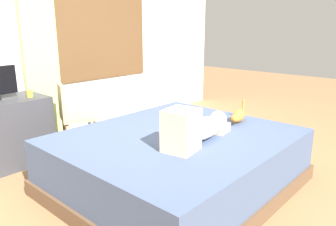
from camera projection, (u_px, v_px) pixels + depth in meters
name	position (u px, v px, depth m)	size (l,w,h in m)	color
ground_plane	(193.00, 190.00, 3.07)	(16.00, 16.00, 0.00)	olive
back_wall_with_window	(55.00, 29.00, 4.19)	(6.40, 0.14, 2.90)	silver
bed	(177.00, 161.00, 3.09)	(2.11, 1.83, 0.52)	brown
person_lying	(197.00, 128.00, 2.84)	(0.94, 0.39, 0.34)	silver
cat	(238.00, 116.00, 3.39)	(0.35, 0.18, 0.21)	#C67A2D
desk	(4.00, 133.00, 3.54)	(0.90, 0.56, 0.74)	#38383D
cup	(30.00, 94.00, 3.56)	(0.07, 0.07, 0.08)	gold
chair_by_desk	(72.00, 114.00, 3.78)	(0.50, 0.50, 0.86)	tan
curtain_left	(39.00, 42.00, 3.94)	(0.44, 0.06, 2.62)	#ADCC75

